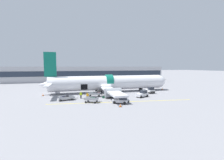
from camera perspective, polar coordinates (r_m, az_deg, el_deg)
ground_plane at (r=39.57m, az=-2.05°, el=-5.35°), size 500.00×500.00×0.00m
apron_marking_line at (r=30.98m, az=4.13°, el=-8.28°), size 29.76×4.11×0.01m
terminal_strip at (r=78.58m, az=-8.93°, el=2.42°), size 78.71×11.82×7.24m
airplane at (r=42.32m, az=-1.83°, el=-1.18°), size 36.29×29.75×10.87m
baggage_tug_lead at (r=36.35m, az=11.52°, el=-5.28°), size 3.44×2.53×1.61m
baggage_tug_mid at (r=29.66m, az=3.55°, el=-7.67°), size 3.51×3.06×1.39m
baggage_tug_rear at (r=41.94m, az=14.34°, el=-3.90°), size 2.19×2.63×1.73m
baggage_cart_loading at (r=36.38m, az=-6.52°, el=-5.42°), size 3.96×2.50×1.03m
baggage_cart_queued at (r=33.82m, az=-16.95°, el=-6.57°), size 4.34×2.46×1.03m
baggage_cart_empty at (r=30.52m, az=-7.62°, el=-7.48°), size 3.54×2.49×1.06m
ground_crew_loader_a at (r=38.71m, az=-2.40°, el=-4.12°), size 0.63×0.56×1.86m
ground_crew_loader_b at (r=38.23m, az=-0.38°, el=-4.39°), size 0.56×0.50×1.65m
ground_crew_driver at (r=33.40m, az=-9.29°, el=-5.95°), size 0.53×0.36×1.53m
ground_crew_supervisor at (r=39.04m, az=-1.07°, el=-4.17°), size 0.59×0.45×1.69m
ground_crew_helper at (r=34.66m, az=-11.76°, el=-5.55°), size 0.55×0.43×1.57m
suitcase_on_tarmac_upright at (r=34.39m, az=-3.30°, el=-6.55°), size 0.57×0.36×0.57m
safety_cone_nose at (r=49.25m, az=18.58°, el=-3.21°), size 0.55×0.55×0.63m
safety_cone_engine_left at (r=27.16m, az=3.23°, el=-9.57°), size 0.57×0.57×0.62m
safety_cone_wingtip at (r=34.83m, az=2.83°, el=-6.18°), size 0.54×0.54×0.77m
safety_cone_tail at (r=40.71m, az=-24.79°, el=-5.12°), size 0.55×0.55×0.61m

